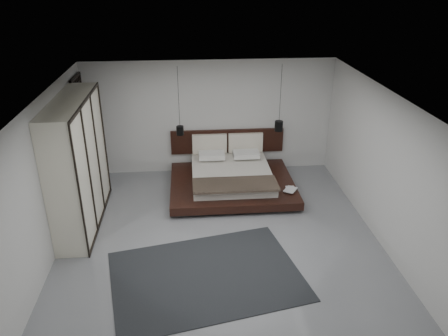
{
  "coord_description": "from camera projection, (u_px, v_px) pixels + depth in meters",
  "views": [
    {
      "loc": [
        -0.53,
        -7.18,
        4.77
      ],
      "look_at": [
        0.19,
        1.2,
        0.86
      ],
      "focal_mm": 35.0,
      "sensor_mm": 36.0,
      "label": 1
    }
  ],
  "objects": [
    {
      "name": "ceiling",
      "position": [
        219.0,
        94.0,
        7.36
      ],
      "size": [
        6.0,
        6.0,
        0.0
      ],
      "primitive_type": "plane",
      "rotation": [
        3.14,
        0.0,
        0.0
      ],
      "color": "white",
      "rests_on": "wall_back"
    },
    {
      "name": "bed",
      "position": [
        231.0,
        177.0,
        10.17
      ],
      "size": [
        2.81,
        2.4,
        1.08
      ],
      "color": "black",
      "rests_on": "floor"
    },
    {
      "name": "wall_front",
      "position": [
        238.0,
        274.0,
        5.24
      ],
      "size": [
        6.0,
        0.0,
        6.0
      ],
      "primitive_type": "plane",
      "rotation": [
        -1.57,
        0.0,
        0.0
      ],
      "color": "silver",
      "rests_on": "floor"
    },
    {
      "name": "book_lower",
      "position": [
        286.0,
        189.0,
        9.68
      ],
      "size": [
        0.21,
        0.27,
        0.02
      ],
      "primitive_type": "imported",
      "rotation": [
        0.0,
        0.0,
        -0.06
      ],
      "color": "#99724C",
      "rests_on": "bed"
    },
    {
      "name": "rug",
      "position": [
        206.0,
        276.0,
        7.38
      ],
      "size": [
        3.51,
        2.82,
        0.01
      ],
      "primitive_type": "cube",
      "rotation": [
        0.0,
        0.0,
        0.2
      ],
      "color": "black",
      "rests_on": "floor"
    },
    {
      "name": "floor",
      "position": [
        220.0,
        234.0,
        8.54
      ],
      "size": [
        6.0,
        6.0,
        0.0
      ],
      "primitive_type": "plane",
      "color": "gray",
      "rests_on": "ground"
    },
    {
      "name": "wall_right",
      "position": [
        378.0,
        163.0,
        8.18
      ],
      "size": [
        0.0,
        6.0,
        6.0
      ],
      "primitive_type": "plane",
      "rotation": [
        1.57,
        0.0,
        -1.57
      ],
      "color": "silver",
      "rests_on": "floor"
    },
    {
      "name": "wardrobe",
      "position": [
        78.0,
        164.0,
        8.45
      ],
      "size": [
        0.62,
        2.61,
        2.56
      ],
      "color": "silver",
      "rests_on": "floor"
    },
    {
      "name": "pendant_right",
      "position": [
        279.0,
        126.0,
        10.21
      ],
      "size": [
        0.19,
        0.19,
        1.56
      ],
      "color": "black",
      "rests_on": "ceiling"
    },
    {
      "name": "pendant_left",
      "position": [
        180.0,
        130.0,
        10.05
      ],
      "size": [
        0.17,
        0.17,
        1.59
      ],
      "color": "black",
      "rests_on": "ceiling"
    },
    {
      "name": "wall_left",
      "position": [
        50.0,
        175.0,
        7.72
      ],
      "size": [
        0.0,
        6.0,
        6.0
      ],
      "primitive_type": "plane",
      "rotation": [
        1.57,
        0.0,
        1.57
      ],
      "color": "silver",
      "rests_on": "floor"
    },
    {
      "name": "lattice_screen",
      "position": [
        83.0,
        133.0,
        9.98
      ],
      "size": [
        0.05,
        0.9,
        2.6
      ],
      "primitive_type": "cube",
      "color": "black",
      "rests_on": "floor"
    },
    {
      "name": "wall_back",
      "position": [
        210.0,
        117.0,
        10.66
      ],
      "size": [
        6.0,
        0.0,
        6.0
      ],
      "primitive_type": "plane",
      "rotation": [
        1.57,
        0.0,
        0.0
      ],
      "color": "silver",
      "rests_on": "floor"
    },
    {
      "name": "book_upper",
      "position": [
        286.0,
        189.0,
        9.64
      ],
      "size": [
        0.37,
        0.39,
        0.02
      ],
      "primitive_type": "imported",
      "rotation": [
        0.0,
        0.0,
        -0.6
      ],
      "color": "#99724C",
      "rests_on": "book_lower"
    }
  ]
}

